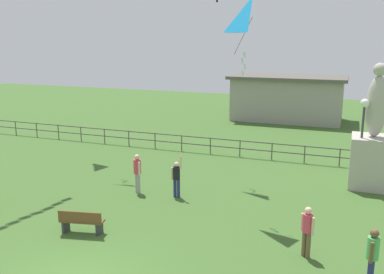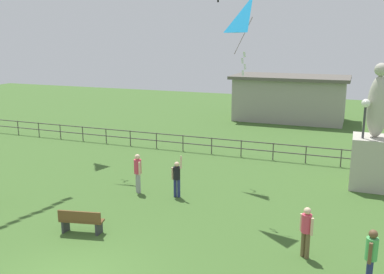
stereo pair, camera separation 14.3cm
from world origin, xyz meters
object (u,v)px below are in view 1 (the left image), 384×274
Objects in this scene: lamppost at (363,123)px; kite_2 at (252,19)px; person_2 at (137,171)px; park_bench at (81,221)px; person_6 at (307,228)px; statue_monument at (372,150)px; person_4 at (372,255)px; person_3 at (177,176)px.

lamppost is 1.46× the size of kite_2.
kite_2 is at bearing 3.27° from person_2.
person_6 is (7.28, 1.08, 0.46)m from park_bench.
person_2 is (-9.32, -4.31, -0.73)m from statue_monument.
park_bench is at bearing -171.57° from person_6.
lamppost is at bearing 42.79° from park_bench.
person_4 is (9.05, -0.05, 0.51)m from park_bench.
person_6 is at bearing 147.43° from person_4.
person_4 is 1.05× the size of person_6.
park_bench is 4.66m from person_3.
lamppost is 2.22× the size of person_3.
kite_2 is (-2.66, 3.41, 6.23)m from person_6.
park_bench is at bearing -135.84° from kite_2.
person_6 is (-1.96, -7.45, -0.78)m from statue_monument.
person_2 is 1.77m from person_3.
kite_2 is (4.62, 4.49, 6.69)m from park_bench.
lamppost is 2.57× the size of park_bench.
person_3 is (1.69, 4.32, 0.44)m from park_bench.
person_3 reaches higher than person_6.
park_bench is at bearing 179.67° from person_4.
person_2 is at bearing -155.15° from statue_monument.
statue_monument is 8.69m from person_3.
park_bench is 7.37m from person_6.
kite_2 is (2.93, 0.17, 6.26)m from person_3.
person_3 is 6.46m from person_6.
kite_2 reaches higher than statue_monument.
person_3 is 0.66× the size of kite_2.
person_2 is at bearing 90.99° from park_bench.
park_bench is 0.91× the size of person_2.
person_3 reaches higher than park_bench.
lamppost is 12.18m from park_bench.
person_2 is (-8.82, -3.88, -1.96)m from lamppost.
person_4 is (0.30, -8.15, -1.96)m from lamppost.
person_3 is (1.76, 0.10, -0.08)m from person_2.
statue_monument is at bearing 88.71° from person_4.
statue_monument reaches higher than lamppost.
lamppost is at bearing 78.15° from person_6.
statue_monument is 2.00× the size of kite_2.
statue_monument is at bearing 42.71° from park_bench.
person_6 is at bearing -52.05° from kite_2.
person_4 reaches higher than park_bench.
statue_monument is 3.52× the size of park_bench.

